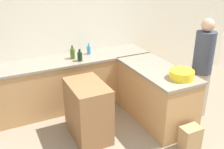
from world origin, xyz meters
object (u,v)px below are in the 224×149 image
Objects in this scene: olive_oil_bottle at (73,53)px; wine_bottle_dark at (80,56)px; person_at_peninsula at (202,66)px; paper_bag at (190,138)px; mixing_bowl at (181,74)px; dish_soap_bottle at (89,50)px; island_table at (88,111)px.

olive_oil_bottle is 0.18m from wine_bottle_dark.
person_at_peninsula is 1.20m from paper_bag.
paper_bag is at bearing -61.75° from olive_oil_bottle.
mixing_bowl reaches higher than paper_bag.
olive_oil_bottle is at bearing 118.25° from paper_bag.
wine_bottle_dark reaches higher than dish_soap_bottle.
paper_bag is at bearing -38.00° from island_table.
dish_soap_bottle is at bearing 17.29° from olive_oil_bottle.
olive_oil_bottle is at bearing 126.94° from mixing_bowl.
dish_soap_bottle is (0.47, 1.11, 0.55)m from island_table.
mixing_bowl is 1.51× the size of olive_oil_bottle.
island_table is 3.69× the size of olive_oil_bottle.
person_at_peninsula reaches higher than mixing_bowl.
island_table is 1.50m from paper_bag.
olive_oil_bottle reaches higher than paper_bag.
dish_soap_bottle is 0.57× the size of paper_bag.
wine_bottle_dark is 0.58× the size of paper_bag.
dish_soap_bottle reaches higher than mixing_bowl.
mixing_bowl is 1.78m from dish_soap_bottle.
person_at_peninsula is 4.75× the size of paper_bag.
wine_bottle_dark is (-1.05, 1.33, 0.02)m from mixing_bowl.
wine_bottle_dark reaches higher than paper_bag.
olive_oil_bottle is (-1.12, 1.49, 0.03)m from mixing_bowl.
island_table is 4.22× the size of wine_bottle_dark.
wine_bottle_dark reaches higher than mixing_bowl.
person_at_peninsula is at bearing 19.61° from mixing_bowl.
dish_soap_bottle is (0.34, 0.11, -0.01)m from olive_oil_bottle.
olive_oil_bottle is 1.18× the size of dish_soap_bottle.
paper_bag is (-0.70, -0.63, -0.74)m from person_at_peninsula.
island_table is at bearing -97.52° from olive_oil_bottle.
olive_oil_bottle is (0.13, 1.01, 0.56)m from island_table.
mixing_bowl is 1.87m from olive_oil_bottle.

